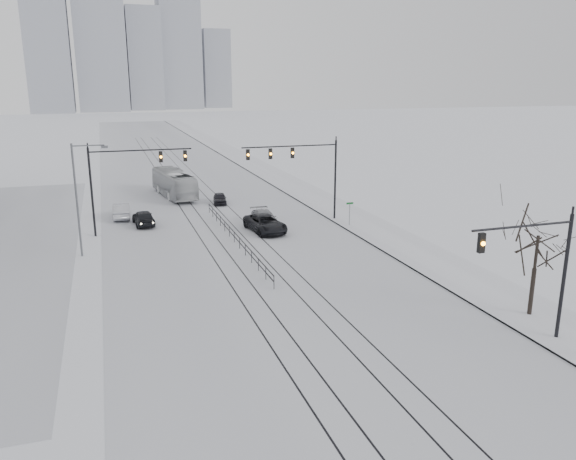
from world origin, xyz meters
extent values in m
plane|color=white|center=(0.00, 0.00, 0.00)|extent=(500.00, 500.00, 0.00)
cube|color=silver|center=(0.00, 60.00, 0.01)|extent=(22.00, 260.00, 0.02)
cube|color=white|center=(13.50, 60.00, 0.08)|extent=(5.00, 260.00, 0.16)
cube|color=gray|center=(11.05, 60.00, 0.06)|extent=(0.10, 260.00, 0.12)
cube|color=black|center=(-2.60, 40.00, 0.02)|extent=(0.10, 180.00, 0.01)
cube|color=black|center=(-1.20, 40.00, 0.02)|extent=(0.10, 180.00, 0.01)
cube|color=black|center=(1.20, 40.00, 0.02)|extent=(0.10, 180.00, 0.01)
cube|color=black|center=(2.60, 40.00, 0.02)|extent=(0.10, 180.00, 0.01)
cube|color=#9598A3|center=(-30.00, 260.00, 27.50)|extent=(18.00, 18.00, 55.00)
cube|color=#9598A3|center=(-8.00, 268.00, 36.00)|extent=(22.00, 22.00, 72.00)
cube|color=#9598A3|center=(12.00, 276.00, 24.00)|extent=(16.00, 16.00, 48.00)
cube|color=#9598A3|center=(30.00, 284.00, 32.00)|extent=(20.00, 20.00, 64.00)
cube|color=#9598A3|center=(50.00, 292.00, 20.00)|extent=(14.00, 14.00, 40.00)
cylinder|color=black|center=(12.40, 6.00, 3.50)|extent=(0.20, 0.20, 7.00)
cylinder|color=black|center=(9.40, 6.00, 6.60)|extent=(6.00, 0.12, 0.12)
cube|color=black|center=(7.00, 6.00, 5.95)|extent=(0.32, 0.24, 1.00)
sphere|color=orange|center=(7.00, 5.86, 5.95)|extent=(0.22, 0.22, 0.22)
cylinder|color=black|center=(11.50, 35.00, 4.00)|extent=(0.20, 0.20, 8.00)
cylinder|color=black|center=(6.75, 35.00, 7.60)|extent=(9.50, 0.12, 0.12)
cube|color=black|center=(2.60, 35.00, 6.95)|extent=(0.32, 0.24, 1.00)
sphere|color=orange|center=(2.60, 34.86, 6.95)|extent=(0.22, 0.22, 0.22)
cube|color=black|center=(4.80, 35.00, 6.95)|extent=(0.32, 0.24, 1.00)
sphere|color=orange|center=(4.80, 34.86, 6.95)|extent=(0.22, 0.22, 0.22)
cube|color=black|center=(7.00, 35.00, 6.95)|extent=(0.32, 0.24, 1.00)
sphere|color=orange|center=(7.00, 34.86, 6.95)|extent=(0.22, 0.22, 0.22)
cylinder|color=black|center=(-11.50, 36.00, 4.00)|extent=(0.20, 0.20, 8.00)
cylinder|color=black|center=(-7.00, 36.00, 7.60)|extent=(9.00, 0.12, 0.12)
cube|color=black|center=(-3.10, 36.00, 6.95)|extent=(0.32, 0.24, 1.00)
sphere|color=orange|center=(-3.10, 35.86, 6.95)|extent=(0.22, 0.22, 0.22)
cube|color=black|center=(-5.30, 36.00, 6.95)|extent=(0.32, 0.24, 1.00)
sphere|color=orange|center=(-5.30, 35.86, 6.95)|extent=(0.22, 0.22, 0.22)
cylinder|color=#595B60|center=(-12.50, 30.00, 4.50)|extent=(0.16, 0.16, 9.00)
cylinder|color=#595B60|center=(-11.30, 30.00, 8.80)|extent=(2.40, 0.10, 0.10)
cube|color=#595B60|center=(-10.10, 30.00, 8.65)|extent=(0.50, 0.25, 0.18)
cylinder|color=black|center=(13.20, 9.00, 1.50)|extent=(0.26, 0.26, 3.00)
cylinder|color=black|center=(13.20, 9.00, 3.75)|extent=(0.18, 0.18, 2.50)
cube|color=black|center=(0.00, 30.00, 0.95)|extent=(0.06, 24.00, 0.06)
cube|color=black|center=(0.00, 30.00, 0.55)|extent=(0.06, 24.00, 0.06)
cylinder|color=#595B60|center=(11.80, 32.00, 1.20)|extent=(0.06, 0.06, 2.40)
cube|color=#0C4C19|center=(11.80, 32.00, 2.30)|extent=(0.70, 0.04, 0.18)
imported|color=black|center=(-7.04, 38.66, 0.75)|extent=(2.15, 4.56, 1.51)
imported|color=#BABCC3|center=(-8.95, 42.42, 0.76)|extent=(1.85, 4.71, 1.53)
imported|color=black|center=(3.56, 32.63, 0.79)|extent=(3.30, 5.95, 1.58)
imported|color=gray|center=(4.06, 34.67, 0.74)|extent=(2.20, 5.12, 1.47)
imported|color=black|center=(2.00, 46.21, 0.61)|extent=(2.01, 3.79, 1.23)
imported|color=#BBBEBF|center=(-2.43, 52.01, 1.59)|extent=(4.27, 11.70, 3.19)
camera|label=1|loc=(-10.14, -16.03, 13.56)|focal=35.00mm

